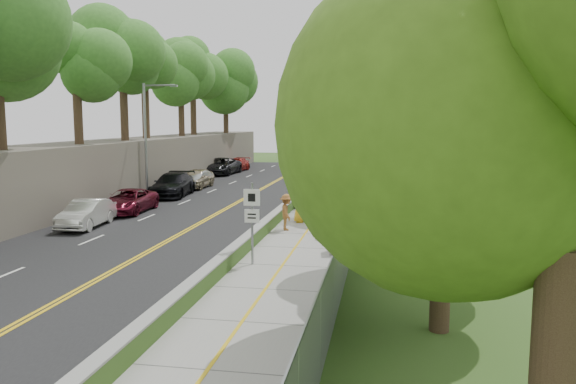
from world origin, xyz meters
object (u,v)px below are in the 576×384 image
Objects in this scene: car_1 at (86,214)px; person_far at (346,177)px; streetlight at (148,132)px; signpost at (252,214)px; painter_0 at (299,206)px; construction_barrel at (351,177)px; car_2 at (128,201)px; concrete_block at (343,244)px.

person_far reaches higher than car_1.
streetlight reaches higher than signpost.
construction_barrel is at bearing -0.48° from painter_0.
signpost is 1.76× the size of person_far.
streetlight is at bearing 124.08° from signpost.
car_1 is (1.46, -11.22, -3.90)m from streetlight.
signpost is 11.66m from car_1.
streetlight is at bearing 92.64° from car_1.
signpost is at bearing -48.94° from car_2.
concrete_block is at bearing -87.16° from construction_barrel.
car_2 is at bearing 85.21° from car_1.
painter_0 is at bearing 12.34° from car_1.
signpost reaches higher than car_1.
construction_barrel is 26.24m from concrete_block.
signpost is at bearing -178.49° from painter_0.
concrete_block is 0.67× the size of painter_0.
painter_0 is at bearing -10.69° from car_2.
car_1 reaches higher than construction_barrel.
signpost is at bearing -55.92° from streetlight.
car_2 is at bearing -123.55° from construction_barrel.
concrete_block is (14.76, -14.66, -4.19)m from streetlight.
streetlight is 7.77m from car_2.
concrete_block is (3.25, 2.36, -1.51)m from signpost.
car_2 is at bearing -77.41° from streetlight.
car_2 is (-10.05, 10.47, -1.24)m from signpost.
signpost is 1.73× the size of painter_0.
painter_0 is 1.01× the size of person_far.
car_1 is at bearing 150.04° from signpost.
car_2 is at bearing 86.14° from painter_0.
construction_barrel is 0.77× the size of concrete_block.
streetlight reaches higher than car_1.
painter_0 is at bearing 87.46° from signpost.
person_far reaches higher than construction_barrel.
painter_0 is (-1.55, -19.55, 0.43)m from construction_barrel.
car_1 is 22.46m from person_far.
concrete_block is at bearing 35.94° from signpost.
construction_barrel is at bearing 40.61° from streetlight.
signpost is 3.36× the size of construction_barrel.
signpost is at bearing -144.06° from concrete_block.
signpost reaches higher than person_far.
construction_barrel is at bearing 92.84° from concrete_block.
signpost is 28.66m from construction_barrel.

